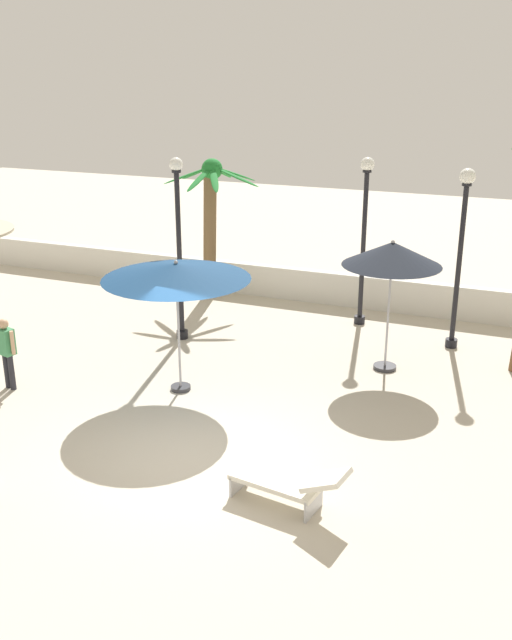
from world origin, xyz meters
The scene contains 10 objects.
ground_plane centered at (0.00, 0.00, 0.00)m, with size 56.00×56.00×0.00m, color beige.
boundary_wall centered at (0.00, 8.78, 0.45)m, with size 25.20×0.30×0.91m, color silver.
patio_umbrella_2 centered at (-1.31, 2.17, 2.53)m, with size 2.94×2.94×2.76m.
patio_umbrella_3 centered at (2.37, 4.82, 2.59)m, with size 2.10×2.10×2.91m.
palm_tree_0 centered at (-3.39, 8.10, 2.52)m, with size 2.68×2.72×3.95m.
lamp_post_0 centered at (1.12, 7.48, 2.46)m, with size 0.34×0.34×4.25m.
lamp_post_1 centered at (3.55, 6.69, 2.53)m, with size 0.36×0.36×4.21m.
lamp_post_2 centered at (-2.65, 4.81, 2.42)m, with size 0.31×0.31×4.37m.
lounge_chair_0 centered at (2.14, -0.90, 0.40)m, with size 1.91×0.83×0.82m.
guest_1 centered at (-4.61, 0.89, 0.92)m, with size 0.54×0.32×1.53m.
Camera 1 is at (5.17, -9.72, 6.33)m, focal length 40.15 mm.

